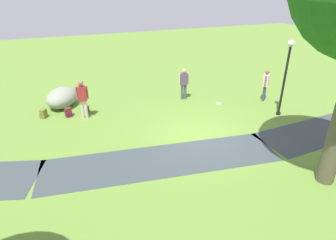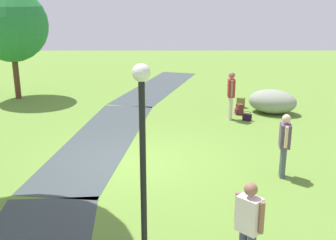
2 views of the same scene
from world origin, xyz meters
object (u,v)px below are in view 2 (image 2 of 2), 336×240
(young_tree_near_path, at_px, (11,25))
(backpack_by_boulder, at_px, (241,103))
(man_near_boulder, at_px, (249,223))
(spare_backpack_on_lawn, at_px, (239,109))
(lawn_boulder, at_px, (272,101))
(passerby_on_path, at_px, (285,141))
(frisbee_on_grass, at_px, (244,203))
(lamp_post, at_px, (143,144))
(handbag_on_grass, at_px, (247,117))
(woman_with_handbag, at_px, (231,92))

(young_tree_near_path, xyz_separation_m, backpack_by_boulder, (-1.56, -9.44, -2.91))
(man_near_boulder, bearing_deg, spare_backpack_on_lawn, -8.87)
(lawn_boulder, distance_m, passerby_on_path, 5.93)
(frisbee_on_grass, bearing_deg, young_tree_near_path, 40.41)
(lamp_post, relative_size, frisbee_on_grass, 13.27)
(man_near_boulder, relative_size, handbag_on_grass, 4.49)
(backpack_by_boulder, height_order, frisbee_on_grass, backpack_by_boulder)
(backpack_by_boulder, distance_m, frisbee_on_grass, 8.11)
(lamp_post, relative_size, woman_with_handbag, 1.92)
(young_tree_near_path, relative_size, woman_with_handbag, 2.68)
(lamp_post, height_order, backpack_by_boulder, lamp_post)
(woman_with_handbag, relative_size, frisbee_on_grass, 6.93)
(passerby_on_path, relative_size, spare_backpack_on_lawn, 3.98)
(man_near_boulder, xyz_separation_m, handbag_on_grass, (8.48, -1.59, -0.77))
(lawn_boulder, bearing_deg, woman_with_handbag, 116.79)
(handbag_on_grass, height_order, backpack_by_boulder, backpack_by_boulder)
(lamp_post, relative_size, backpack_by_boulder, 8.27)
(lamp_post, xyz_separation_m, backpack_by_boulder, (9.93, -3.31, -1.86))
(passerby_on_path, xyz_separation_m, spare_backpack_on_lawn, (5.60, 0.11, -0.72))
(lamp_post, relative_size, man_near_boulder, 2.09)
(backpack_by_boulder, bearing_deg, frisbee_on_grass, 170.78)
(lamp_post, distance_m, handbag_on_grass, 8.91)
(young_tree_near_path, relative_size, frisbee_on_grass, 18.58)
(young_tree_near_path, bearing_deg, man_near_boulder, -146.86)
(man_near_boulder, bearing_deg, frisbee_on_grass, -9.31)
(lawn_boulder, bearing_deg, lamp_post, 154.43)
(passerby_on_path, height_order, spare_backpack_on_lawn, passerby_on_path)
(lamp_post, xyz_separation_m, man_near_boulder, (-0.40, -1.63, -1.15))
(backpack_by_boulder, bearing_deg, woman_with_handbag, 158.33)
(lamp_post, distance_m, frisbee_on_grass, 3.46)
(woman_with_handbag, bearing_deg, man_near_boulder, 173.36)
(lawn_boulder, height_order, frisbee_on_grass, lawn_boulder)
(passerby_on_path, relative_size, backpack_by_boulder, 3.98)
(lamp_post, xyz_separation_m, lawn_boulder, (9.09, -4.35, -1.61))
(passerby_on_path, distance_m, backpack_by_boulder, 6.67)
(young_tree_near_path, distance_m, backpack_by_boulder, 10.00)
(young_tree_near_path, height_order, backpack_by_boulder, young_tree_near_path)
(man_near_boulder, height_order, backpack_by_boulder, man_near_boulder)
(spare_backpack_on_lawn, bearing_deg, handbag_on_grass, -170.16)
(woman_with_handbag, relative_size, passerby_on_path, 1.08)
(woman_with_handbag, height_order, man_near_boulder, woman_with_handbag)
(lamp_post, distance_m, backpack_by_boulder, 10.63)
(lawn_boulder, xyz_separation_m, handbag_on_grass, (-1.02, 1.13, -0.31))
(lamp_post, bearing_deg, spare_backpack_on_lawn, -19.11)
(backpack_by_boulder, xyz_separation_m, spare_backpack_on_lawn, (-1.04, 0.23, 0.00))
(man_near_boulder, distance_m, passerby_on_path, 4.01)
(lamp_post, bearing_deg, passerby_on_path, -44.09)
(passerby_on_path, xyz_separation_m, handbag_on_grass, (4.78, -0.03, -0.78))
(young_tree_near_path, distance_m, man_near_boulder, 14.36)
(frisbee_on_grass, bearing_deg, backpack_by_boulder, -9.22)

